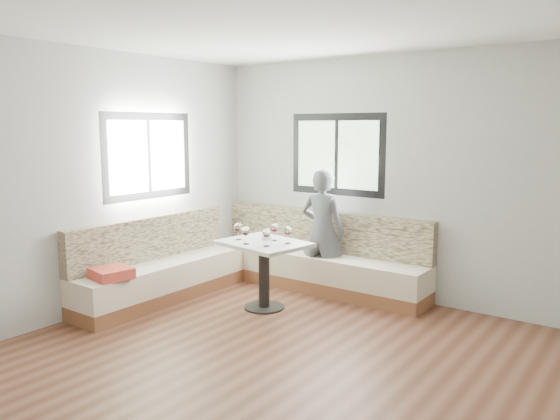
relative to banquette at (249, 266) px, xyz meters
name	(u,v)px	position (x,y,z in m)	size (l,w,h in m)	color
room	(272,200)	(1.51, -1.55, 1.08)	(5.01, 5.01, 2.81)	brown
banquette	(249,266)	(0.00, 0.00, 0.00)	(2.90, 2.80, 0.95)	brown
table	(264,259)	(0.50, -0.36, 0.23)	(1.01, 0.85, 0.75)	black
person	(322,231)	(0.69, 0.55, 0.42)	(0.55, 0.36, 1.50)	#4E5054
olive_ramekin	(267,238)	(0.46, -0.26, 0.44)	(0.11, 0.11, 0.04)	white
wine_glass_a	(238,227)	(0.21, -0.44, 0.56)	(0.09, 0.09, 0.20)	white
wine_glass_b	(246,231)	(0.42, -0.57, 0.56)	(0.09, 0.09, 0.20)	white
wine_glass_c	(266,233)	(0.67, -0.53, 0.56)	(0.09, 0.09, 0.20)	white
wine_glass_d	(274,228)	(0.56, -0.24, 0.56)	(0.09, 0.09, 0.20)	white
wine_glass_e	(288,231)	(0.77, -0.28, 0.56)	(0.09, 0.09, 0.20)	white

